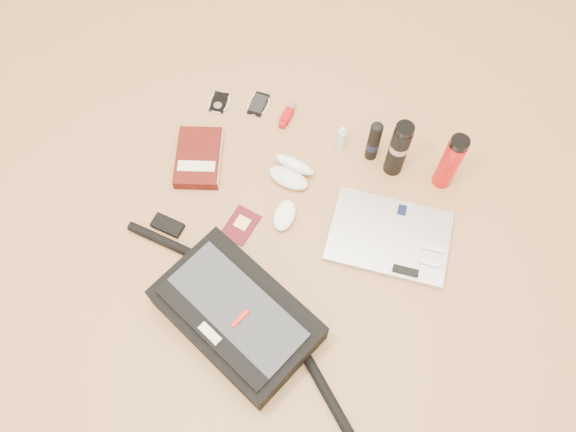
% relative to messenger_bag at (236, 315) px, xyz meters
% --- Properties ---
extents(ground, '(4.00, 4.00, 0.00)m').
position_rel_messenger_bag_xyz_m(ground, '(0.05, 0.29, -0.06)').
color(ground, '#AB7947').
rests_on(ground, ground).
extents(messenger_bag, '(0.88, 0.43, 0.13)m').
position_rel_messenger_bag_xyz_m(messenger_bag, '(0.00, 0.00, 0.00)').
color(messenger_bag, black).
rests_on(messenger_bag, ground).
extents(laptop, '(0.40, 0.31, 0.04)m').
position_rel_messenger_bag_xyz_m(laptop, '(0.33, 0.42, -0.05)').
color(laptop, '#B3B3B6').
rests_on(laptop, ground).
extents(book, '(0.22, 0.26, 0.04)m').
position_rel_messenger_bag_xyz_m(book, '(-0.35, 0.45, -0.04)').
color(book, '#440C09').
rests_on(book, ground).
extents(passport, '(0.10, 0.13, 0.01)m').
position_rel_messenger_bag_xyz_m(passport, '(-0.12, 0.28, -0.06)').
color(passport, '#490B11').
rests_on(passport, ground).
extents(mouse, '(0.08, 0.12, 0.04)m').
position_rel_messenger_bag_xyz_m(mouse, '(-0.00, 0.36, -0.04)').
color(mouse, white).
rests_on(mouse, ground).
extents(sunglasses_case, '(0.15, 0.13, 0.08)m').
position_rel_messenger_bag_xyz_m(sunglasses_case, '(-0.04, 0.51, -0.03)').
color(sunglasses_case, silver).
rests_on(sunglasses_case, ground).
extents(ipod, '(0.09, 0.09, 0.01)m').
position_rel_messenger_bag_xyz_m(ipod, '(-0.39, 0.69, -0.05)').
color(ipod, black).
rests_on(ipod, ground).
extents(phone, '(0.08, 0.10, 0.01)m').
position_rel_messenger_bag_xyz_m(phone, '(-0.26, 0.74, -0.05)').
color(phone, black).
rests_on(phone, ground).
extents(inhaler, '(0.03, 0.11, 0.03)m').
position_rel_messenger_bag_xyz_m(inhaler, '(-0.15, 0.73, -0.04)').
color(inhaler, '#9E060F').
rests_on(inhaler, ground).
extents(spray_bottle, '(0.03, 0.03, 0.11)m').
position_rel_messenger_bag_xyz_m(spray_bottle, '(0.07, 0.69, -0.01)').
color(spray_bottle, '#B8DAF1').
rests_on(spray_bottle, ground).
extents(aerosol_can, '(0.04, 0.04, 0.18)m').
position_rel_messenger_bag_xyz_m(aerosol_can, '(0.17, 0.69, 0.03)').
color(aerosol_can, black).
rests_on(aerosol_can, ground).
extents(thermos_black, '(0.07, 0.07, 0.24)m').
position_rel_messenger_bag_xyz_m(thermos_black, '(0.26, 0.67, 0.06)').
color(thermos_black, black).
rests_on(thermos_black, ground).
extents(thermos_red, '(0.07, 0.07, 0.24)m').
position_rel_messenger_bag_xyz_m(thermos_red, '(0.42, 0.69, 0.06)').
color(thermos_red, red).
rests_on(thermos_red, ground).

